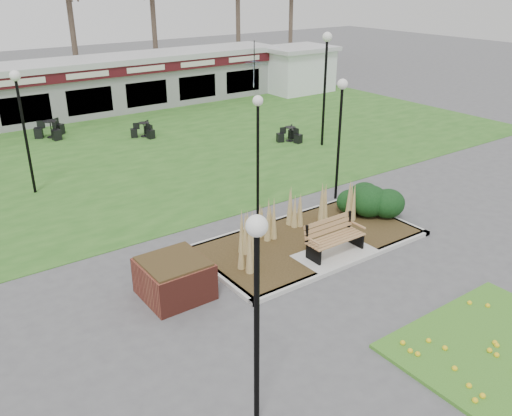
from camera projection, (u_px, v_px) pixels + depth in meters
ground at (338, 259)px, 14.58m from camera, size 100.00×100.00×0.00m
lawn at (146, 150)px, 23.50m from camera, size 34.00×16.00×0.02m
flower_bed at (495, 345)px, 11.13m from camera, size 4.20×3.00×0.16m
planting_bed at (339, 219)px, 16.12m from camera, size 6.75×3.40×1.27m
park_bench at (333, 236)px, 14.53m from camera, size 1.70×0.66×0.93m
brick_planter at (174, 278)px, 12.78m from camera, size 1.50×1.50×0.95m
food_pavilion at (79, 87)px, 28.84m from camera, size 24.60×3.40×2.90m
service_hut at (298, 69)px, 34.62m from camera, size 4.40×3.40×2.83m
lamp_post_near_left at (257, 282)px, 8.01m from camera, size 0.33×0.33×3.97m
lamp_post_near_right at (341, 113)px, 17.34m from camera, size 0.34×0.34×4.05m
lamp_post_mid_right at (258, 130)px, 16.14m from camera, size 0.32×0.32×3.82m
lamp_post_far_right at (326, 64)px, 22.79m from camera, size 0.40×0.40×4.86m
lamp_post_far_left at (20, 106)px, 17.76m from camera, size 0.35×0.35×4.23m
bistro_set_a at (144, 132)px, 25.36m from camera, size 1.22×1.17×0.66m
bistro_set_c at (52, 132)px, 25.20m from camera, size 1.48×1.35×0.79m
bistro_set_d at (290, 136)px, 24.68m from camera, size 1.20×1.16×0.65m
patio_umbrella at (254, 74)px, 32.79m from camera, size 2.35×2.37×2.30m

